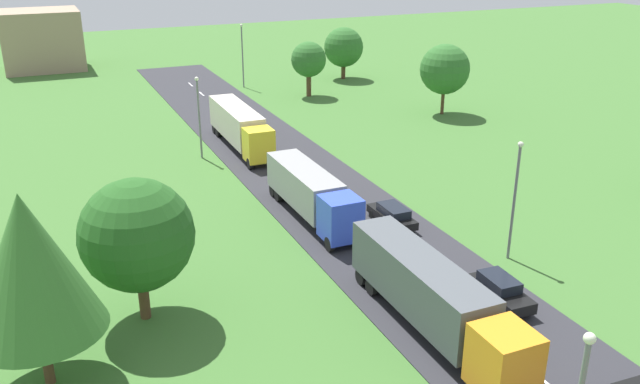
% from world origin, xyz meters
% --- Properties ---
extents(road, '(10.00, 140.00, 0.06)m').
position_xyz_m(road, '(0.00, 24.50, 0.03)').
color(road, '#2B2B30').
rests_on(road, ground).
extents(lane_marking_centre, '(0.16, 121.73, 0.01)m').
position_xyz_m(lane_marking_centre, '(0.00, 21.60, 0.07)').
color(lane_marking_centre, white).
rests_on(lane_marking_centre, road).
extents(truck_lead, '(2.53, 13.92, 3.72)m').
position_xyz_m(truck_lead, '(-2.63, 16.41, 2.20)').
color(truck_lead, orange).
rests_on(truck_lead, road).
extents(truck_second, '(2.57, 11.97, 3.46)m').
position_xyz_m(truck_second, '(-2.56, 32.54, 2.07)').
color(truck_second, blue).
rests_on(truck_second, road).
extents(truck_third, '(2.63, 13.59, 3.80)m').
position_xyz_m(truck_third, '(-2.21, 50.98, 2.23)').
color(truck_third, yellow).
rests_on(truck_third, road).
extents(car_second, '(1.90, 4.33, 1.58)m').
position_xyz_m(car_second, '(2.48, 17.28, 0.87)').
color(car_second, black).
rests_on(car_second, road).
extents(car_third, '(1.77, 4.50, 1.48)m').
position_xyz_m(car_third, '(2.25, 29.10, 0.83)').
color(car_third, black).
rests_on(car_third, road).
extents(lamppost_second, '(0.36, 0.36, 7.84)m').
position_xyz_m(lamppost_second, '(6.60, 21.67, 4.39)').
color(lamppost_second, slate).
rests_on(lamppost_second, ground).
extents(lamppost_third, '(0.36, 0.36, 7.59)m').
position_xyz_m(lamppost_third, '(-6.40, 49.52, 4.26)').
color(lamppost_third, slate).
rests_on(lamppost_third, ground).
extents(lamppost_fourth, '(0.36, 0.36, 8.35)m').
position_xyz_m(lamppost_fourth, '(6.24, 76.54, 4.65)').
color(lamppost_fourth, slate).
rests_on(lamppost_fourth, ground).
extents(tree_oak, '(5.60, 5.60, 7.96)m').
position_xyz_m(tree_oak, '(22.87, 54.00, 5.15)').
color(tree_oak, '#513823').
rests_on(tree_oak, ground).
extents(tree_maple, '(5.49, 5.49, 7.19)m').
position_xyz_m(tree_maple, '(20.92, 76.22, 4.42)').
color(tree_maple, '#513823').
rests_on(tree_maple, ground).
extents(tree_pine, '(6.01, 6.01, 9.54)m').
position_xyz_m(tree_pine, '(-21.16, 19.97, 6.22)').
color(tree_pine, '#513823').
rests_on(tree_pine, ground).
extents(tree_ash, '(4.40, 4.40, 6.86)m').
position_xyz_m(tree_ash, '(12.31, 68.37, 4.62)').
color(tree_ash, '#513823').
rests_on(tree_ash, ground).
extents(tree_lime, '(6.02, 6.02, 7.97)m').
position_xyz_m(tree_lime, '(-16.07, 23.90, 4.95)').
color(tree_lime, '#513823').
rests_on(tree_lime, ground).
extents(distant_building, '(11.20, 9.75, 8.72)m').
position_xyz_m(distant_building, '(-17.49, 100.85, 4.36)').
color(distant_building, '#9E846B').
rests_on(distant_building, ground).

